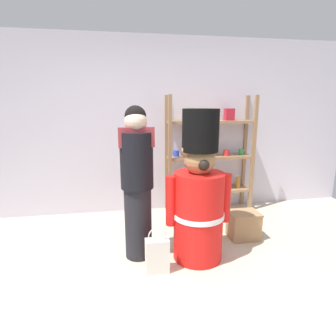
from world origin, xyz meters
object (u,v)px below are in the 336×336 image
Objects in this scene: teddy_bear_guard at (199,198)px; display_crate at (243,225)px; shopping_bag at (157,255)px; person_shopper at (137,181)px; merchandise_shelf at (209,155)px.

teddy_bear_guard is 4.33× the size of display_crate.
teddy_bear_guard is at bearing 22.91° from shopping_bag.
person_shopper is (-0.63, 0.15, 0.18)m from teddy_bear_guard.
teddy_bear_guard reaches higher than shopping_bag.
teddy_bear_guard is 0.71m from shopping_bag.
merchandise_shelf is 1.11× the size of teddy_bear_guard.
merchandise_shelf is at bearing 67.88° from teddy_bear_guard.
merchandise_shelf is 4.80× the size of display_crate.
person_shopper reaches higher than shopping_bag.
shopping_bag is (0.16, -0.34, -0.67)m from person_shopper.
merchandise_shelf is 1.98m from shopping_bag.
merchandise_shelf is 3.71× the size of shopping_bag.
shopping_bag is (-0.47, -0.20, -0.50)m from teddy_bear_guard.
display_crate is at bearing 24.96° from shopping_bag.
merchandise_shelf is at bearing 45.65° from person_shopper.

